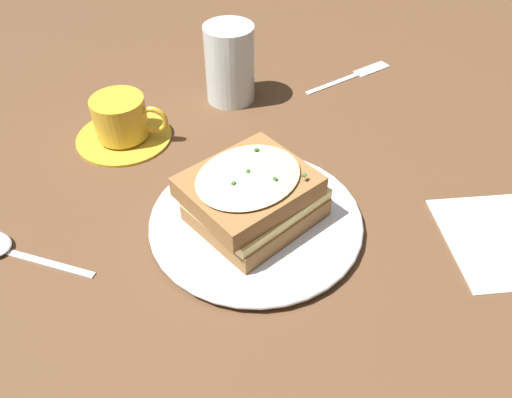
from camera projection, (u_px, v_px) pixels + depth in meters
ground_plane at (250, 244)px, 0.56m from camera, size 2.40×2.40×0.00m
dinner_plate at (256, 220)px, 0.58m from camera, size 0.25×0.25×0.01m
sandwich at (254, 196)px, 0.55m from camera, size 0.17×0.18×0.07m
teacup_with_saucer at (122, 122)px, 0.69m from camera, size 0.13×0.13×0.06m
water_glass at (230, 64)px, 0.75m from camera, size 0.07×0.07×0.12m
fork at (358, 74)px, 0.84m from camera, size 0.10×0.16×0.00m
napkin at (497, 239)px, 0.57m from camera, size 0.15×0.12×0.00m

